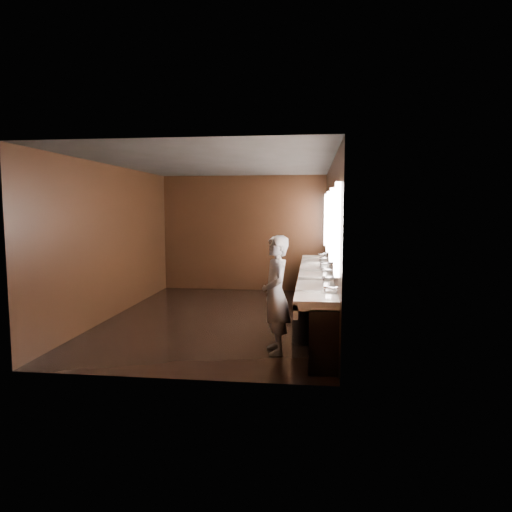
{
  "coord_description": "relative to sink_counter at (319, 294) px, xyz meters",
  "views": [
    {
      "loc": [
        1.66,
        -8.05,
        2.01
      ],
      "look_at": [
        0.67,
        0.0,
        1.16
      ],
      "focal_mm": 32.0,
      "sensor_mm": 36.0,
      "label": 1
    }
  ],
  "objects": [
    {
      "name": "wall_front",
      "position": [
        -1.79,
        -3.0,
        0.9
      ],
      "size": [
        4.0,
        0.02,
        2.8
      ],
      "primitive_type": "cube",
      "color": "black",
      "rests_on": "floor"
    },
    {
      "name": "wall_left",
      "position": [
        -3.79,
        -0.0,
        0.9
      ],
      "size": [
        0.02,
        6.0,
        2.8
      ],
      "primitive_type": "cube",
      "color": "black",
      "rests_on": "floor"
    },
    {
      "name": "trash_bin",
      "position": [
        -0.22,
        -1.33,
        -0.2
      ],
      "size": [
        0.43,
        0.43,
        0.59
      ],
      "primitive_type": "cylinder",
      "rotation": [
        0.0,
        0.0,
        -0.14
      ],
      "color": "black",
      "rests_on": "floor"
    },
    {
      "name": "floor",
      "position": [
        -1.79,
        -0.0,
        -0.5
      ],
      "size": [
        6.0,
        6.0,
        0.0
      ],
      "primitive_type": "plane",
      "color": "black",
      "rests_on": "ground"
    },
    {
      "name": "wall_back",
      "position": [
        -1.79,
        3.0,
        0.9
      ],
      "size": [
        4.0,
        0.02,
        2.8
      ],
      "primitive_type": "cube",
      "color": "black",
      "rests_on": "floor"
    },
    {
      "name": "wall_right",
      "position": [
        0.21,
        -0.0,
        0.9
      ],
      "size": [
        0.02,
        6.0,
        2.8
      ],
      "primitive_type": "cube",
      "color": "black",
      "rests_on": "floor"
    },
    {
      "name": "mirror_band",
      "position": [
        0.19,
        -0.0,
        1.25
      ],
      "size": [
        0.06,
        5.03,
        1.15
      ],
      "color": "white",
      "rests_on": "wall_right"
    },
    {
      "name": "ceiling",
      "position": [
        -1.79,
        -0.0,
        2.3
      ],
      "size": [
        4.0,
        6.0,
        0.02
      ],
      "primitive_type": "cube",
      "color": "#2D2D2B",
      "rests_on": "wall_back"
    },
    {
      "name": "sink_counter",
      "position": [
        0.0,
        0.0,
        0.0
      ],
      "size": [
        0.55,
        5.4,
        1.01
      ],
      "color": "black",
      "rests_on": "floor"
    },
    {
      "name": "person",
      "position": [
        -0.61,
        -1.85,
        0.32
      ],
      "size": [
        0.54,
        0.68,
        1.64
      ],
      "primitive_type": "imported",
      "rotation": [
        0.0,
        0.0,
        -1.3
      ],
      "color": "#8AA6CE",
      "rests_on": "floor"
    }
  ]
}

